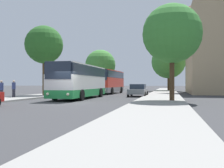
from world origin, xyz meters
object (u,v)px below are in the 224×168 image
Objects in this scene: pedestrian_waiting_far at (1,90)px; tree_right_mid at (168,62)px; bus_middle at (109,81)px; tree_left_far at (100,65)px; parked_car_right_near at (138,90)px; tree_left_near at (44,45)px; bus_front at (80,81)px; pedestrian_walking_back at (14,89)px; tree_right_near at (172,34)px.

tree_right_mid is at bearing -98.51° from pedestrian_waiting_far.
tree_left_far reaches higher than bus_middle.
tree_left_near is (-11.05, -1.67, 5.38)m from parked_car_right_near.
bus_front is 6.45× the size of pedestrian_walking_back.
tree_right_near reaches higher than pedestrian_waiting_far.
bus_middle is 16.09m from pedestrian_walking_back.
bus_front is 10.26m from tree_right_near.
parked_car_right_near is 0.47× the size of tree_right_mid.
bus_middle is 6.41× the size of pedestrian_waiting_far.
pedestrian_waiting_far reaches higher than parked_car_right_near.
parked_car_right_near is at bearing -98.36° from tree_right_mid.
tree_left_near reaches higher than bus_middle.
tree_right_mid reaches higher than tree_left_near.
tree_right_near is 31.79m from tree_right_mid.
tree_left_near is at bearing -75.30° from pedestrian_waiting_far.
bus_middle is at bearing -119.17° from tree_right_mid.
pedestrian_waiting_far is at bearing -175.68° from tree_right_near.
bus_middle is at bearing 90.42° from bus_front.
bus_front is 1.39× the size of tree_right_near.
pedestrian_waiting_far is 0.18× the size of tree_right_mid.
tree_right_mid is (14.55, 32.92, 4.93)m from pedestrian_waiting_far.
bus_middle is 6.24× the size of pedestrian_walking_back.
tree_right_mid reaches higher than tree_right_near.
pedestrian_waiting_far is at bearing -91.83° from tree_left_far.
tree_left_far is (-4.88, 13.41, 3.47)m from bus_middle.
tree_right_mid is (8.69, 15.56, 4.08)m from bus_middle.
pedestrian_waiting_far is at bearing -90.63° from tree_left_near.
tree_left_near is at bearing -120.25° from bus_middle.
pedestrian_walking_back is 28.56m from tree_left_far.
bus_front reaches higher than parked_car_right_near.
pedestrian_waiting_far is at bearing -143.97° from bus_front.
tree_left_near is (-5.84, 3.73, 4.35)m from bus_front.
bus_middle is 9.37m from parked_car_right_near.
tree_left_near is at bearing 175.72° from pedestrian_walking_back.
tree_left_far is at bearing -171.00° from tree_right_mid.
pedestrian_walking_back is (-6.30, -14.78, -0.82)m from bus_middle.
tree_right_near reaches higher than parked_car_right_near.
bus_middle is 1.28× the size of tree_left_near.
tree_right_near is (9.06, -16.23, 3.75)m from bus_middle.
tree_left_near is 0.90× the size of tree_right_mid.
bus_front is at bearing 106.30° from pedestrian_walking_back.
tree_left_near is 1.00× the size of tree_left_far.
pedestrian_waiting_far is (-5.86, -17.35, -0.85)m from bus_middle.
bus_front is 6.63m from pedestrian_walking_back.
bus_front is 1.03× the size of bus_middle.
bus_front is 8.18m from tree_left_near.
parked_car_right_near is 23.83m from tree_left_far.
tree_right_mid reaches higher than bus_middle.
bus_middle is at bearing 119.18° from tree_right_near.
pedestrian_waiting_far is 31.08m from tree_left_far.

